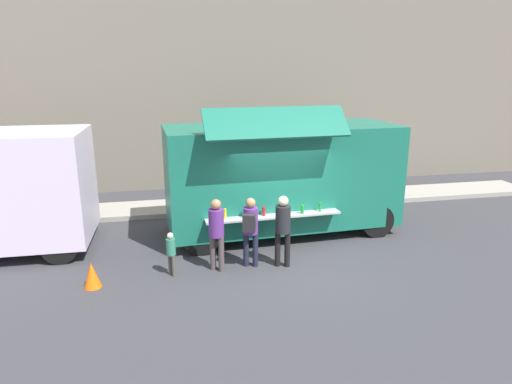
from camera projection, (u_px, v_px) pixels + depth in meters
name	position (u px, v px, depth m)	size (l,w,h in m)	color
ground_plane	(288.00, 260.00, 10.73)	(60.00, 60.00, 0.00)	#38383D
curb_strip	(139.00, 210.00, 14.26)	(28.00, 1.60, 0.15)	#9E998E
building_behind	(162.00, 68.00, 16.97)	(32.00, 2.40, 8.90)	slate
food_truck_main	(282.00, 175.00, 12.17)	(6.30, 3.31, 3.58)	#196D56
traffic_cone_orange	(92.00, 275.00, 9.31)	(0.36, 0.36, 0.55)	orange
trash_bin	(374.00, 186.00, 15.43)	(0.60, 0.60, 1.03)	#2C5B36
customer_front_ordering	(283.00, 225.00, 10.13)	(0.34, 0.34, 1.69)	black
customer_mid_with_backpack	(250.00, 226.00, 10.09)	(0.41, 0.54, 1.64)	#1D2235
customer_rear_waiting	(216.00, 229.00, 9.91)	(0.34, 0.34, 1.68)	#4E4344
child_near_queue	(171.00, 250.00, 9.77)	(0.20, 0.20, 1.00)	#4D4A45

